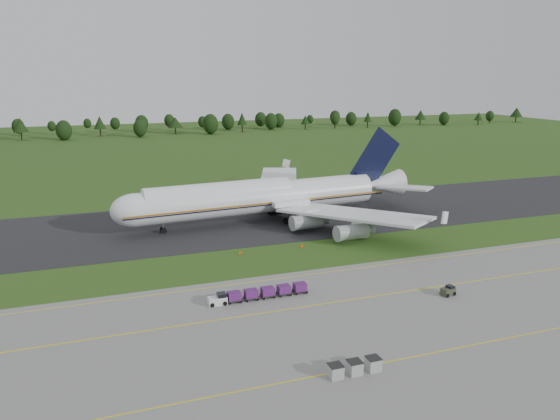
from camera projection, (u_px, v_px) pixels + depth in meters
name	position (u px, v px, depth m)	size (l,w,h in m)	color
ground	(269.00, 259.00, 101.02)	(600.00, 600.00, 0.00)	#294A16
apron	(354.00, 341.00, 69.96)	(300.00, 52.00, 0.06)	slate
taxiway	(231.00, 222.00, 126.58)	(300.00, 40.00, 0.08)	black
apron_markings	(331.00, 319.00, 76.37)	(300.00, 30.20, 0.01)	yellow
tree_line	(125.00, 125.00, 297.77)	(529.33, 23.54, 11.96)	black
aircraft	(265.00, 196.00, 125.89)	(73.56, 71.39, 20.63)	white
baggage_train	(257.00, 293.00, 82.96)	(15.62, 1.66, 1.59)	silver
utility_cart	(448.00, 292.00, 84.37)	(2.34, 1.66, 1.17)	#343928
uld_row	(355.00, 367.00, 62.19)	(6.41, 1.61, 1.59)	#9B9B9B
edge_markers	(272.00, 250.00, 105.72)	(13.10, 0.30, 0.60)	#DA4806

